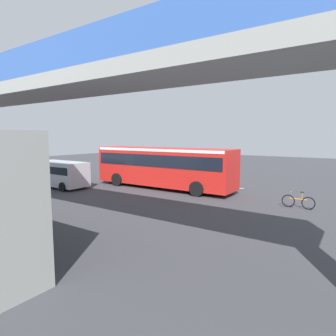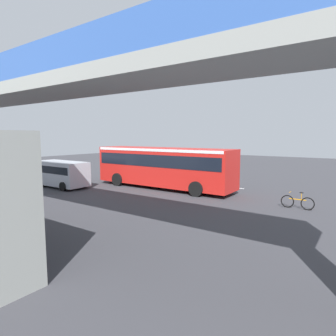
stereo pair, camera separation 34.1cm
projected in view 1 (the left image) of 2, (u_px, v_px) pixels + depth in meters
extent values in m
plane|color=#38383D|center=(175.00, 186.00, 23.09)|extent=(80.00, 80.00, 0.00)
cube|color=red|center=(163.00, 166.00, 22.07)|extent=(11.50, 2.55, 2.86)
cube|color=black|center=(163.00, 160.00, 22.01)|extent=(11.04, 2.59, 0.90)
cube|color=white|center=(163.00, 149.00, 21.92)|extent=(11.27, 2.58, 0.20)
cube|color=black|center=(110.00, 159.00, 25.24)|extent=(0.04, 2.24, 1.20)
cylinder|color=black|center=(117.00, 180.00, 23.20)|extent=(1.04, 0.30, 1.04)
cylinder|color=black|center=(137.00, 176.00, 25.30)|extent=(1.04, 0.30, 1.04)
cylinder|color=black|center=(197.00, 189.00, 19.11)|extent=(1.04, 0.30, 1.04)
cylinder|color=black|center=(213.00, 184.00, 21.21)|extent=(1.04, 0.30, 1.04)
cube|color=#B7BCC6|center=(61.00, 173.00, 22.45)|extent=(4.80, 1.95, 1.86)
cube|color=black|center=(60.00, 169.00, 22.41)|extent=(4.42, 1.98, 0.56)
cylinder|color=black|center=(38.00, 183.00, 22.62)|extent=(0.68, 0.22, 0.68)
cylinder|color=black|center=(59.00, 180.00, 24.22)|extent=(0.68, 0.22, 0.68)
cylinder|color=black|center=(63.00, 187.00, 20.86)|extent=(0.68, 0.22, 0.68)
cylinder|color=black|center=(84.00, 183.00, 22.46)|extent=(0.68, 0.22, 0.68)
torus|color=black|center=(288.00, 201.00, 16.28)|extent=(0.72, 0.06, 0.72)
torus|color=black|center=(308.00, 203.00, 15.70)|extent=(0.72, 0.06, 0.72)
cube|color=orange|center=(298.00, 199.00, 15.97)|extent=(0.89, 0.04, 0.04)
cylinder|color=orange|center=(302.00, 196.00, 15.84)|extent=(0.03, 0.03, 0.40)
cube|color=black|center=(302.00, 192.00, 15.82)|extent=(0.20, 0.08, 0.04)
cylinder|color=orange|center=(291.00, 192.00, 16.15)|extent=(0.02, 0.44, 0.02)
cylinder|color=#2D2D38|center=(171.00, 175.00, 26.41)|extent=(0.32, 0.32, 0.85)
cylinder|color=#19724C|center=(171.00, 167.00, 26.32)|extent=(0.38, 0.38, 0.70)
sphere|color=tan|center=(171.00, 162.00, 26.27)|extent=(0.22, 0.22, 0.22)
cylinder|color=slate|center=(152.00, 162.00, 29.58)|extent=(0.08, 0.08, 2.80)
cube|color=blue|center=(152.00, 151.00, 29.46)|extent=(0.04, 0.60, 0.60)
cube|color=silver|center=(232.00, 187.00, 22.59)|extent=(2.00, 0.20, 0.01)
cube|color=silver|center=(188.00, 183.00, 24.82)|extent=(2.00, 0.20, 0.01)
cube|color=silver|center=(152.00, 179.00, 27.04)|extent=(2.00, 0.20, 0.01)
cube|color=gray|center=(30.00, 92.00, 12.55)|extent=(28.60, 2.60, 0.50)
cube|color=#3359A5|center=(54.00, 78.00, 13.49)|extent=(28.60, 0.08, 1.10)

